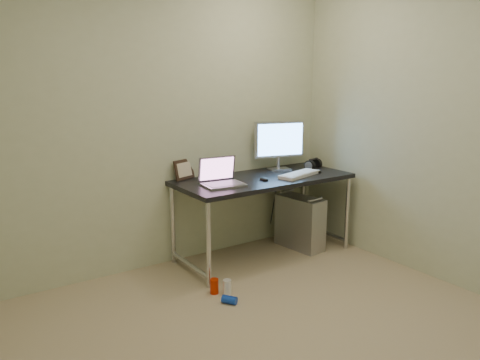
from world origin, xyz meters
name	(u,v)px	position (x,y,z in m)	size (l,w,h in m)	color
floor	(287,356)	(0.00, 0.00, 0.00)	(3.50, 3.50, 0.00)	tan
wall_back	(158,124)	(0.00, 1.75, 1.25)	(3.50, 0.02, 2.50)	beige
wall_right	(471,130)	(1.75, 0.00, 1.25)	(0.02, 3.50, 2.50)	beige
desk	(264,185)	(0.86, 1.39, 0.67)	(1.63, 0.71, 0.75)	black
tower_computer	(300,222)	(1.28, 1.36, 0.26)	(0.27, 0.51, 0.54)	#AEAEB3
cable_a	(274,201)	(1.23, 1.70, 0.40)	(0.01, 0.01, 0.70)	black
cable_b	(282,202)	(1.32, 1.68, 0.38)	(0.01, 0.01, 0.72)	black
can_red	(214,286)	(0.07, 0.96, 0.06)	(0.07, 0.07, 0.12)	red
can_white	(227,287)	(0.14, 0.89, 0.06)	(0.07, 0.07, 0.12)	white
can_blue	(229,300)	(0.07, 0.75, 0.03)	(0.06, 0.06, 0.11)	blue
laptop	(221,178)	(0.38, 1.36, 0.80)	(0.37, 0.31, 0.23)	#BBBAC2
monitor	(279,142)	(1.19, 1.59, 1.03)	(0.50, 0.20, 0.48)	#BBBAC2
keyboard	(300,174)	(1.17, 1.26, 0.76)	(0.47, 0.15, 0.03)	silver
mouse_right	(316,170)	(1.41, 1.28, 0.77)	(0.07, 0.12, 0.04)	black
mouse_left	(264,179)	(0.78, 1.29, 0.77)	(0.06, 0.10, 0.03)	black
headphones	(313,165)	(1.55, 1.48, 0.78)	(0.20, 0.11, 0.12)	black
picture_frame	(184,169)	(0.23, 1.72, 0.84)	(0.22, 0.03, 0.18)	black
webcam	(209,168)	(0.43, 1.64, 0.84)	(0.05, 0.04, 0.12)	silver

